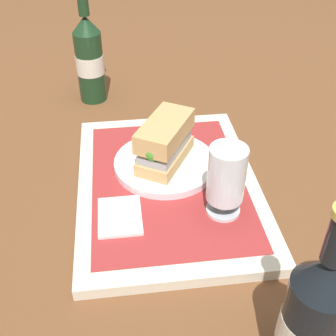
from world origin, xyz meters
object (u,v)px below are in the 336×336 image
(beer_bottle, at_px, (311,321))
(second_bottle, at_px, (89,58))
(sandwich, at_px, (165,142))
(plate, at_px, (166,164))
(beer_glass, at_px, (226,179))

(beer_bottle, relative_size, second_bottle, 1.00)
(sandwich, height_order, second_bottle, second_bottle)
(plate, bearing_deg, second_bottle, -156.81)
(plate, xyz_separation_m, beer_bottle, (0.40, 0.11, 0.08))
(plate, xyz_separation_m, beer_glass, (0.13, 0.08, 0.06))
(sandwich, relative_size, beer_glass, 1.16)
(beer_glass, relative_size, second_bottle, 0.47)
(plate, height_order, beer_glass, beer_glass)
(beer_bottle, bearing_deg, plate, -164.88)
(sandwich, bearing_deg, beer_glass, 62.42)
(plate, height_order, second_bottle, second_bottle)
(beer_glass, distance_m, second_bottle, 0.50)
(sandwich, bearing_deg, beer_bottle, 45.90)
(beer_bottle, bearing_deg, sandwich, -164.54)
(plate, xyz_separation_m, sandwich, (0.00, -0.00, 0.05))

